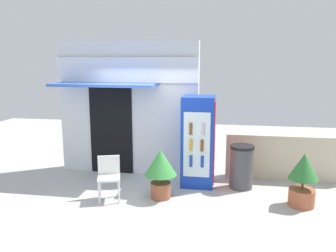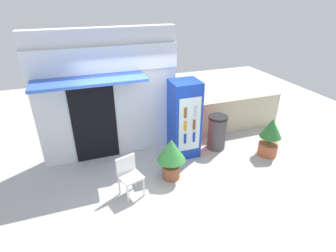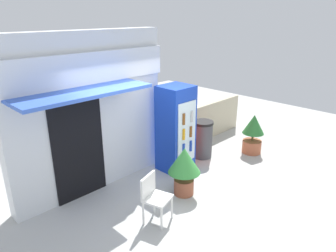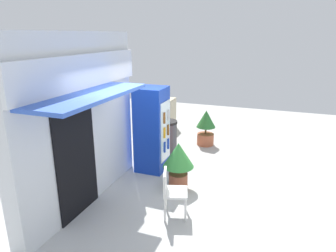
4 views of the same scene
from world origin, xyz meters
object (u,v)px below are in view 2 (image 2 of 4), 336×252
drink_cooler (185,119)px  plastic_chair (129,173)px  potted_plant_near_shop (171,154)px  potted_plant_curbside (270,135)px  trash_bin (217,132)px

drink_cooler → plastic_chair: bearing=-147.5°
potted_plant_near_shop → potted_plant_curbside: 2.65m
drink_cooler → trash_bin: size_ratio=2.10×
drink_cooler → potted_plant_near_shop: bearing=-127.9°
drink_cooler → plastic_chair: (-1.64, -1.05, -0.47)m
potted_plant_curbside → plastic_chair: bearing=-175.9°
potted_plant_curbside → drink_cooler: bearing=158.5°
plastic_chair → potted_plant_near_shop: (0.98, 0.20, 0.12)m
potted_plant_near_shop → potted_plant_curbside: (2.65, 0.06, -0.06)m
trash_bin → potted_plant_curbside: bearing=-35.1°
potted_plant_near_shop → potted_plant_curbside: potted_plant_curbside is taller
potted_plant_near_shop → trash_bin: 1.78m
potted_plant_near_shop → potted_plant_curbside: bearing=1.4°
potted_plant_near_shop → potted_plant_curbside: size_ratio=0.97×
plastic_chair → potted_plant_curbside: bearing=4.1°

